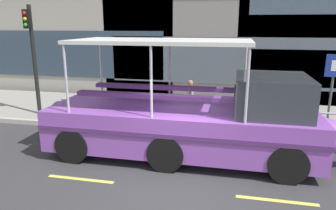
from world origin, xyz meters
TOP-DOWN VIEW (x-y plane):
  - ground_plane at (0.00, 0.00)m, footprint 120.00×120.00m
  - sidewalk at (0.00, 5.60)m, footprint 32.00×4.80m
  - curb_edge at (0.00, 3.11)m, footprint 32.00×0.18m
  - lane_centreline at (-0.00, -0.66)m, footprint 25.80×0.12m
  - curb_guardrail at (0.03, 3.45)m, footprint 10.64×0.09m
  - traffic_light_pole at (-6.68, 3.97)m, footprint 0.24×0.46m
  - parking_sign at (4.60, 4.15)m, footprint 0.60×0.12m
  - duck_tour_boat at (0.37, 1.45)m, footprint 9.66×2.68m
  - pedestrian_near_bow at (3.45, 4.07)m, footprint 0.31×0.35m
  - pedestrian_mid_left at (-0.30, 4.25)m, footprint 0.29×0.43m

SIDE VIEW (x-z plane):
  - ground_plane at x=0.00m, z-range 0.00..0.00m
  - lane_centreline at x=0.00m, z-range 0.00..0.01m
  - sidewalk at x=0.00m, z-range 0.00..0.18m
  - curb_edge at x=0.00m, z-range 0.00..0.18m
  - curb_guardrail at x=0.03m, z-range 0.33..1.20m
  - duck_tour_boat at x=0.37m, z-range -0.62..2.81m
  - pedestrian_near_bow at x=3.45m, z-range 0.34..1.86m
  - pedestrian_mid_left at x=-0.30m, z-range 0.35..1.98m
  - parking_sign at x=4.60m, z-range 0.66..3.36m
  - traffic_light_pole at x=-6.68m, z-range 0.64..5.05m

